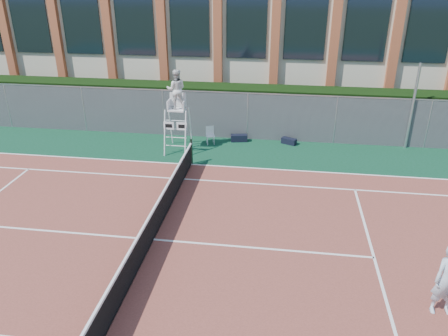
# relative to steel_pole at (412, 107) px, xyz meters

# --- Properties ---
(ground) EXTENTS (120.00, 120.00, 0.00)m
(ground) POSITION_rel_steel_pole_xyz_m (-9.18, -8.70, -1.90)
(ground) COLOR #233814
(apron) EXTENTS (36.00, 20.00, 0.01)m
(apron) POSITION_rel_steel_pole_xyz_m (-9.18, -7.70, -1.90)
(apron) COLOR #0D3A1F
(apron) RESTS_ON ground
(tennis_court) EXTENTS (23.77, 10.97, 0.02)m
(tennis_court) POSITION_rel_steel_pole_xyz_m (-9.18, -8.70, -1.88)
(tennis_court) COLOR brown
(tennis_court) RESTS_ON apron
(tennis_net) EXTENTS (0.10, 11.30, 1.10)m
(tennis_net) POSITION_rel_steel_pole_xyz_m (-9.18, -8.70, -1.36)
(tennis_net) COLOR black
(tennis_net) RESTS_ON ground
(fence) EXTENTS (40.00, 0.06, 2.20)m
(fence) POSITION_rel_steel_pole_xyz_m (-9.18, 0.10, -0.80)
(fence) COLOR #595E60
(fence) RESTS_ON ground
(hedge) EXTENTS (40.00, 1.40, 2.20)m
(hedge) POSITION_rel_steel_pole_xyz_m (-9.18, 1.30, -0.80)
(hedge) COLOR black
(hedge) RESTS_ON ground
(building) EXTENTS (45.00, 10.60, 8.22)m
(building) POSITION_rel_steel_pole_xyz_m (-9.18, 9.25, 2.24)
(building) COLOR beige
(building) RESTS_ON ground
(steel_pole) EXTENTS (0.12, 0.12, 3.80)m
(steel_pole) POSITION_rel_steel_pole_xyz_m (0.00, 0.00, 0.00)
(steel_pole) COLOR #9EA0A5
(steel_pole) RESTS_ON ground
(umpire_chair) EXTENTS (1.01, 1.55, 3.62)m
(umpire_chair) POSITION_rel_steel_pole_xyz_m (-10.06, -1.65, 0.74)
(umpire_chair) COLOR white
(umpire_chair) RESTS_ON ground
(plastic_chair) EXTENTS (0.47, 0.47, 0.80)m
(plastic_chair) POSITION_rel_steel_pole_xyz_m (-8.81, -0.70, -1.43)
(plastic_chair) COLOR silver
(plastic_chair) RESTS_ON apron
(sports_bag_near) EXTENTS (0.80, 0.43, 0.32)m
(sports_bag_near) POSITION_rel_steel_pole_xyz_m (-7.51, -0.29, -1.73)
(sports_bag_near) COLOR black
(sports_bag_near) RESTS_ON apron
(sports_bag_far) EXTENTS (0.73, 0.56, 0.27)m
(sports_bag_far) POSITION_rel_steel_pole_xyz_m (-5.20, -0.29, -1.76)
(sports_bag_far) COLOR black
(sports_bag_far) RESTS_ON apron
(tennis_player) EXTENTS (1.04, 0.72, 1.85)m
(tennis_player) POSITION_rel_steel_pole_xyz_m (-1.59, -10.64, -0.94)
(tennis_player) COLOR silver
(tennis_player) RESTS_ON tennis_court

